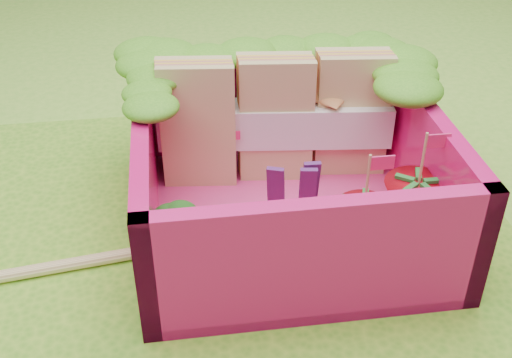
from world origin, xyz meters
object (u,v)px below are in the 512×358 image
at_px(bento_box, 288,172).
at_px(strawberry_right, 414,210).
at_px(sandwich_stack, 276,119).
at_px(strawberry_left, 362,227).
at_px(broccoli, 175,233).

bearing_deg(bento_box, strawberry_right, -26.66).
height_order(sandwich_stack, strawberry_left, sandwich_stack).
bearing_deg(strawberry_right, broccoli, -175.90).
height_order(bento_box, strawberry_right, strawberry_right).
distance_m(sandwich_stack, strawberry_left, 0.72).
bearing_deg(sandwich_stack, strawberry_left, -68.35).
bearing_deg(bento_box, broccoli, -147.46).
bearing_deg(sandwich_stack, bento_box, -90.90).
relative_size(bento_box, sandwich_stack, 1.16).
height_order(broccoli, strawberry_left, strawberry_left).
relative_size(broccoli, strawberry_left, 0.73).
relative_size(broccoli, strawberry_right, 0.66).
relative_size(sandwich_stack, strawberry_left, 2.38).
height_order(bento_box, sandwich_stack, sandwich_stack).
xyz_separation_m(sandwich_stack, strawberry_left, (0.26, -0.65, -0.18)).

